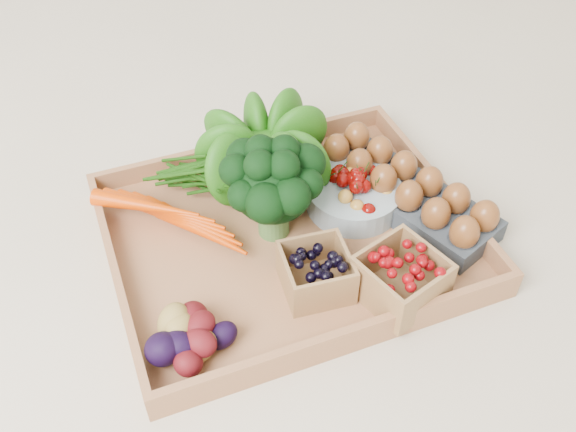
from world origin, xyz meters
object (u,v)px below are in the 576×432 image
object	(u,v)px
cherry_bowl	(354,196)
tray	(288,239)
egg_carton	(404,196)
broccoli	(273,202)

from	to	relation	value
cherry_bowl	tray	bearing A→B (deg)	-168.04
tray	egg_carton	xyz separation A→B (m)	(0.20, -0.00, 0.03)
cherry_bowl	egg_carton	xyz separation A→B (m)	(0.08, -0.03, -0.00)
tray	egg_carton	distance (m)	0.21
tray	egg_carton	world-z (taller)	egg_carton
tray	cherry_bowl	distance (m)	0.13
broccoli	egg_carton	size ratio (longest dim) A/B	0.51
broccoli	egg_carton	xyz separation A→B (m)	(0.22, -0.02, -0.04)
broccoli	egg_carton	bearing A→B (deg)	-5.00
broccoli	cherry_bowl	xyz separation A→B (m)	(0.14, 0.01, -0.04)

